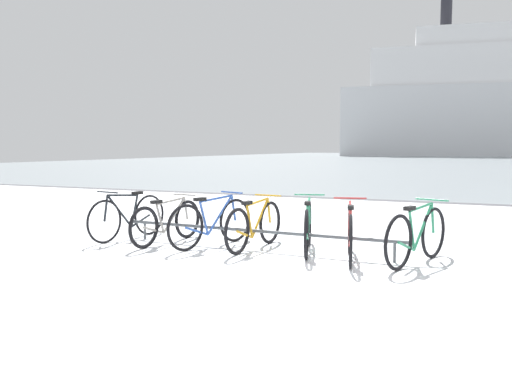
{
  "coord_description": "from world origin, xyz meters",
  "views": [
    {
      "loc": [
        2.38,
        -5.18,
        1.54
      ],
      "look_at": [
        -1.44,
        3.29,
        0.74
      ],
      "focal_mm": 37.02,
      "sensor_mm": 36.0,
      "label": 1
    }
  ],
  "objects": [
    {
      "name": "bicycle_3",
      "position": [
        -0.87,
        1.98,
        0.36
      ],
      "size": [
        0.46,
        1.68,
        0.79
      ],
      "color": "black",
      "rests_on": "ground"
    },
    {
      "name": "bike_rack",
      "position": [
        -0.84,
        1.94,
        0.27
      ],
      "size": [
        4.57,
        0.17,
        0.31
      ],
      "color": "#4C5156",
      "rests_on": "ground"
    },
    {
      "name": "ferry_ship",
      "position": [
        1.1,
        86.55,
        8.43
      ],
      "size": [
        46.66,
        16.5,
        25.14
      ],
      "color": "silver",
      "rests_on": "ground"
    },
    {
      "name": "ground",
      "position": [
        0.0,
        53.9,
        -0.04
      ],
      "size": [
        80.0,
        132.0,
        0.08
      ],
      "color": "white"
    },
    {
      "name": "bicycle_4",
      "position": [
        -0.06,
        2.07,
        0.37
      ],
      "size": [
        0.6,
        1.66,
        0.82
      ],
      "color": "black",
      "rests_on": "ground"
    },
    {
      "name": "bicycle_0",
      "position": [
        -3.15,
        1.89,
        0.38
      ],
      "size": [
        0.46,
        1.68,
        0.83
      ],
      "color": "black",
      "rests_on": "ground"
    },
    {
      "name": "bicycle_1",
      "position": [
        -2.35,
        1.84,
        0.34
      ],
      "size": [
        0.46,
        1.7,
        0.75
      ],
      "color": "black",
      "rests_on": "ground"
    },
    {
      "name": "bicycle_5",
      "position": [
        0.64,
        1.78,
        0.37
      ],
      "size": [
        0.57,
        1.62,
        0.82
      ],
      "color": "black",
      "rests_on": "ground"
    },
    {
      "name": "bicycle_2",
      "position": [
        -1.56,
        1.89,
        0.37
      ],
      "size": [
        0.64,
        1.69,
        0.82
      ],
      "color": "black",
      "rests_on": "ground"
    },
    {
      "name": "bicycle_6",
      "position": [
        1.5,
        1.92,
        0.37
      ],
      "size": [
        0.65,
        1.65,
        0.83
      ],
      "color": "black",
      "rests_on": "ground"
    }
  ]
}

